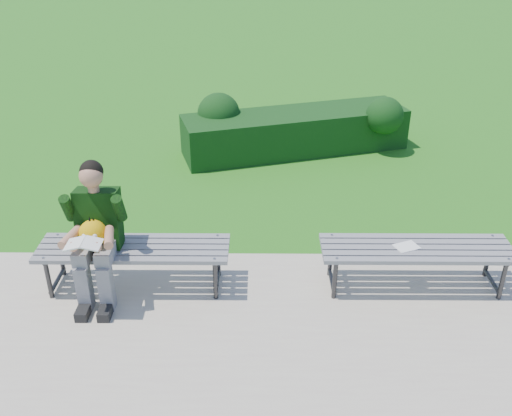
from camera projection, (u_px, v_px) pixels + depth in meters
name	position (u px, v px, depth m)	size (l,w,h in m)	color
ground	(279.00, 255.00, 6.09)	(80.00, 80.00, 0.00)	#236D1E
walkway	(285.00, 373.00, 4.54)	(30.00, 3.50, 0.02)	#BAB49C
hedge	(293.00, 128.00, 8.54)	(3.45, 1.77, 0.89)	#164019
bench_left	(134.00, 251.00, 5.39)	(1.80, 0.50, 0.46)	gray
bench_right	(416.00, 252.00, 5.38)	(1.80, 0.50, 0.46)	gray
seated_boy	(95.00, 229.00, 5.16)	(0.56, 0.76, 1.31)	gray
paper_sheet	(407.00, 247.00, 5.36)	(0.26, 0.23, 0.01)	white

